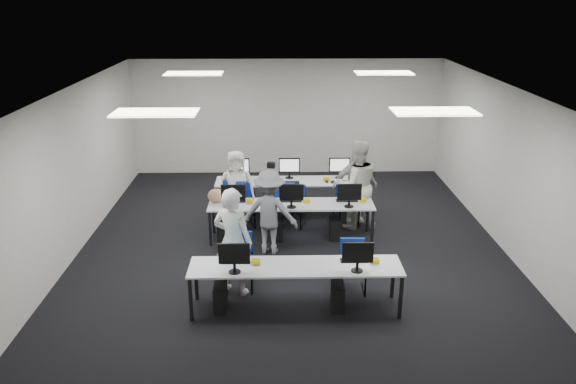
{
  "coord_description": "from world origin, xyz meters",
  "views": [
    {
      "loc": [
        -0.27,
        -9.94,
        4.63
      ],
      "look_at": [
        -0.06,
        0.13,
        1.0
      ],
      "focal_mm": 35.0,
      "sensor_mm": 36.0,
      "label": 1
    }
  ],
  "objects_px": {
    "chair_1": "(352,275)",
    "chair_4": "(347,212)",
    "chair_3": "(294,213)",
    "chair_7": "(346,210)",
    "chair_0": "(240,271)",
    "chair_2": "(244,213)",
    "chair_5": "(237,208)",
    "desk_mid": "(291,206)",
    "student_1": "(357,185)",
    "student_2": "(237,187)",
    "student_0": "(233,241)",
    "chair_6": "(284,208)",
    "desk_front": "(296,269)",
    "student_3": "(355,186)",
    "photographer": "(270,212)"
  },
  "relations": [
    {
      "from": "chair_3",
      "to": "chair_5",
      "type": "relative_size",
      "value": 0.87
    },
    {
      "from": "chair_6",
      "to": "student_3",
      "type": "relative_size",
      "value": 0.57
    },
    {
      "from": "desk_front",
      "to": "desk_mid",
      "type": "height_order",
      "value": "same"
    },
    {
      "from": "chair_1",
      "to": "student_1",
      "type": "relative_size",
      "value": 0.46
    },
    {
      "from": "chair_0",
      "to": "chair_7",
      "type": "relative_size",
      "value": 0.98
    },
    {
      "from": "chair_7",
      "to": "chair_2",
      "type": "bearing_deg",
      "value": 172.22
    },
    {
      "from": "chair_7",
      "to": "chair_1",
      "type": "bearing_deg",
      "value": -104.58
    },
    {
      "from": "chair_2",
      "to": "student_0",
      "type": "xyz_separation_m",
      "value": [
        -0.01,
        -2.74,
        0.62
      ]
    },
    {
      "from": "desk_mid",
      "to": "student_2",
      "type": "xyz_separation_m",
      "value": [
        -1.11,
        0.86,
        0.1
      ]
    },
    {
      "from": "chair_0",
      "to": "chair_4",
      "type": "bearing_deg",
      "value": 50.91
    },
    {
      "from": "student_2",
      "to": "student_0",
      "type": "bearing_deg",
      "value": -94.07
    },
    {
      "from": "photographer",
      "to": "student_2",
      "type": "bearing_deg",
      "value": -52.66
    },
    {
      "from": "student_0",
      "to": "student_3",
      "type": "distance_m",
      "value": 3.69
    },
    {
      "from": "chair_4",
      "to": "photographer",
      "type": "height_order",
      "value": "photographer"
    },
    {
      "from": "student_1",
      "to": "student_3",
      "type": "distance_m",
      "value": 0.29
    },
    {
      "from": "chair_2",
      "to": "student_0",
      "type": "relative_size",
      "value": 0.48
    },
    {
      "from": "chair_1",
      "to": "student_3",
      "type": "relative_size",
      "value": 0.53
    },
    {
      "from": "chair_4",
      "to": "chair_6",
      "type": "height_order",
      "value": "chair_6"
    },
    {
      "from": "chair_3",
      "to": "chair_7",
      "type": "xyz_separation_m",
      "value": [
        1.1,
        0.09,
        0.03
      ]
    },
    {
      "from": "desk_front",
      "to": "chair_0",
      "type": "relative_size",
      "value": 3.49
    },
    {
      "from": "chair_3",
      "to": "chair_7",
      "type": "bearing_deg",
      "value": 19.12
    },
    {
      "from": "chair_7",
      "to": "photographer",
      "type": "relative_size",
      "value": 0.59
    },
    {
      "from": "chair_3",
      "to": "chair_7",
      "type": "height_order",
      "value": "chair_7"
    },
    {
      "from": "chair_3",
      "to": "student_3",
      "type": "bearing_deg",
      "value": 21.05
    },
    {
      "from": "chair_1",
      "to": "student_0",
      "type": "bearing_deg",
      "value": -177.9
    },
    {
      "from": "chair_2",
      "to": "student_3",
      "type": "relative_size",
      "value": 0.54
    },
    {
      "from": "chair_1",
      "to": "chair_6",
      "type": "height_order",
      "value": "chair_6"
    },
    {
      "from": "chair_1",
      "to": "chair_4",
      "type": "bearing_deg",
      "value": 86.69
    },
    {
      "from": "desk_front",
      "to": "photographer",
      "type": "distance_m",
      "value": 2.05
    },
    {
      "from": "chair_5",
      "to": "student_0",
      "type": "distance_m",
      "value": 3.02
    },
    {
      "from": "chair_4",
      "to": "student_2",
      "type": "distance_m",
      "value": 2.36
    },
    {
      "from": "photographer",
      "to": "chair_0",
      "type": "bearing_deg",
      "value": 81.67
    },
    {
      "from": "desk_front",
      "to": "chair_2",
      "type": "xyz_separation_m",
      "value": [
        -0.97,
        3.28,
        -0.41
      ]
    },
    {
      "from": "student_3",
      "to": "chair_3",
      "type": "bearing_deg",
      "value": -176.91
    },
    {
      "from": "desk_mid",
      "to": "chair_1",
      "type": "bearing_deg",
      "value": -65.34
    },
    {
      "from": "desk_mid",
      "to": "student_1",
      "type": "bearing_deg",
      "value": 22.0
    },
    {
      "from": "desk_mid",
      "to": "chair_4",
      "type": "height_order",
      "value": "chair_4"
    },
    {
      "from": "desk_front",
      "to": "chair_1",
      "type": "bearing_deg",
      "value": 30.06
    },
    {
      "from": "chair_7",
      "to": "chair_3",
      "type": "bearing_deg",
      "value": 174.94
    },
    {
      "from": "student_2",
      "to": "chair_7",
      "type": "bearing_deg",
      "value": -9.51
    },
    {
      "from": "photographer",
      "to": "student_0",
      "type": "bearing_deg",
      "value": 80.73
    },
    {
      "from": "chair_0",
      "to": "chair_6",
      "type": "xyz_separation_m",
      "value": [
        0.77,
        2.83,
        -0.0
      ]
    },
    {
      "from": "chair_0",
      "to": "student_1",
      "type": "distance_m",
      "value": 3.38
    },
    {
      "from": "student_3",
      "to": "student_2",
      "type": "bearing_deg",
      "value": 175.24
    },
    {
      "from": "chair_5",
      "to": "student_2",
      "type": "xyz_separation_m",
      "value": [
        0.0,
        -0.03,
        0.47
      ]
    },
    {
      "from": "chair_1",
      "to": "chair_0",
      "type": "bearing_deg",
      "value": 177.68
    },
    {
      "from": "desk_mid",
      "to": "student_3",
      "type": "bearing_deg",
      "value": 31.03
    },
    {
      "from": "photographer",
      "to": "chair_5",
      "type": "bearing_deg",
      "value": -53.05
    },
    {
      "from": "student_1",
      "to": "photographer",
      "type": "xyz_separation_m",
      "value": [
        -1.75,
        -1.14,
        -0.13
      ]
    },
    {
      "from": "chair_0",
      "to": "chair_2",
      "type": "xyz_separation_m",
      "value": [
        -0.07,
        2.6,
        -0.02
      ]
    }
  ]
}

